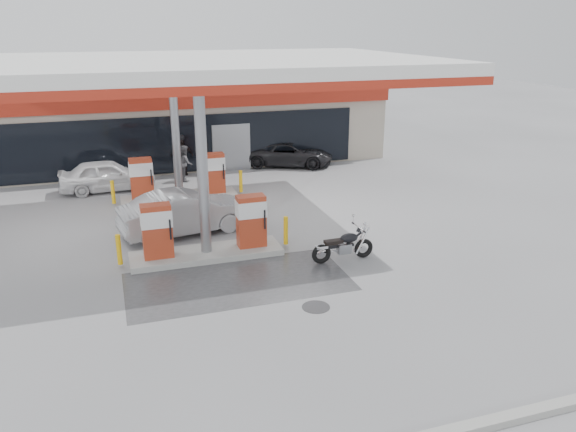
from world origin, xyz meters
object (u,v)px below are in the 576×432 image
Objects in this scene: parked_motorcycle at (344,246)px; sedan_white at (107,175)px; pump_island_far at (179,182)px; parked_car_right at (289,154)px; biker_walking at (182,156)px; hatchback_silver at (186,212)px; attendant at (185,163)px; pump_island_near at (206,234)px.

parked_motorcycle is 0.51× the size of sedan_white.
pump_island_far is 1.23× the size of parked_car_right.
parked_car_right is (2.10, 11.54, 0.14)m from parked_motorcycle.
biker_walking is (-3.15, 11.34, 0.44)m from parked_motorcycle.
biker_walking is (0.66, 3.80, 0.18)m from pump_island_far.
pump_island_far is 3.45m from sedan_white.
sedan_white is at bearing 11.44° from hatchback_silver.
pump_island_far is 2.90× the size of biker_walking.
attendant is at bearing 76.84° from pump_island_far.
parked_motorcycle is 0.47× the size of parked_car_right.
biker_walking is (-5.24, -0.20, 0.31)m from parked_car_right.
pump_island_near is at bearing 174.33° from attendant.
pump_island_near is 8.82m from attendant.
parked_car_right is at bearing 34.13° from pump_island_far.
attendant is (0.65, 2.80, 0.08)m from pump_island_far.
hatchback_silver is at bearing 96.85° from pump_island_near.
biker_walking reaches higher than hatchback_silver.
attendant is at bearing -81.72° from sedan_white.
pump_island_near is 1.00× the size of pump_island_far.
parked_motorcycle is 5.53m from hatchback_silver.
sedan_white is 2.44× the size of attendant.
pump_island_near is at bearing -90.00° from pump_island_far.
attendant reaches higher than hatchback_silver.
parked_motorcycle is at bearing -142.87° from hatchback_silver.
parked_motorcycle is (3.80, -1.54, -0.27)m from pump_island_near.
hatchback_silver is 1.04× the size of parked_car_right.
parked_car_right is at bearing -48.63° from hatchback_silver.
pump_island_far is at bearing 115.92° from parked_motorcycle.
pump_island_far reaches higher than sedan_white.
pump_island_near reaches higher than sedan_white.
biker_walking is at bearing -66.22° from sedan_white.
pump_island_far is at bearing 90.00° from pump_island_near.
pump_island_far is 1.18× the size of hatchback_silver.
pump_island_near is 1.23× the size of parked_car_right.
sedan_white is (-2.66, 2.20, -0.05)m from pump_island_far.
pump_island_far is 2.88m from attendant.
attendant reaches higher than sedan_white.
parked_motorcycle is at bearing -21.98° from pump_island_near.
pump_island_near reaches higher than attendant.
attendant is 0.89× the size of biker_walking.
sedan_white is 3.37m from attendant.
pump_island_far is at bearing -131.59° from sedan_white.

